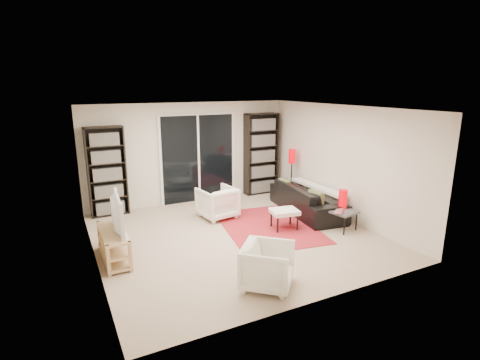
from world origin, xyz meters
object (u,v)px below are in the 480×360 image
Objects in this scene: sofa at (307,199)px; ottoman at (284,212)px; bookshelf_left at (107,172)px; armchair_front at (268,266)px; armchair_back at (217,203)px; bookshelf_right at (261,154)px; tv_stand at (114,244)px; floor_lamp at (292,162)px; side_table at (343,213)px.

sofa is 1.17m from ottoman.
bookshelf_left reaches higher than armchair_front.
bookshelf_left is 2.64× the size of armchair_back.
armchair_back is (2.05, -1.24, -0.64)m from bookshelf_left.
bookshelf_right reaches higher than bookshelf_left.
bookshelf_left is 3.30× the size of ottoman.
armchair_back is (2.32, 1.09, 0.07)m from tv_stand.
sofa is 3.10× the size of armchair_front.
sofa is 1.20m from floor_lamp.
floor_lamp reaches higher than armchair_back.
side_table is at bearing -21.79° from armchair_front.
ottoman is 1.14m from side_table.
floor_lamp is at bearing -66.49° from bookshelf_right.
tv_stand is 2.01× the size of ottoman.
armchair_back is at bearing 127.36° from ottoman.
armchair_front is at bearing -153.82° from side_table.
sofa is at bearing 89.70° from side_table.
armchair_front is at bearing 71.89° from armchair_back.
ottoman is (2.98, -2.45, -0.63)m from bookshelf_left.
armchair_back is 0.58× the size of floor_lamp.
armchair_front is 2.71m from side_table.
ottoman is at bearing -128.00° from floor_lamp.
bookshelf_right is 3.10m from side_table.
sofa is 1.17m from side_table.
floor_lamp reaches higher than sofa.
tv_stand is at bearing -150.48° from bookshelf_right.
bookshelf_right is 0.96× the size of sofa.
armchair_front reaches higher than tv_stand.
bookshelf_right is 4.86m from armchair_front.
armchair_front is at bearing -46.12° from tv_stand.
bookshelf_left is 3.91m from ottoman.
sofa is 3.69× the size of ottoman.
floor_lamp is at bearing -6.57° from sofa.
bookshelf_right reaches higher than side_table.
tv_stand is at bearing 103.93° from sofa.
armchair_front is (-2.31, -4.21, -0.73)m from bookshelf_right.
bookshelf_left is 2.77× the size of armchair_front.
bookshelf_left is 3.41× the size of side_table.
bookshelf_right is 3.56× the size of ottoman.
side_table is (0.12, -3.01, -0.69)m from bookshelf_right.
floor_lamp is (4.22, -0.86, -0.01)m from bookshelf_left.
tv_stand is at bearing 85.90° from armchair_front.
side_table is at bearing -172.90° from sofa.
armchair_back is at bearing 80.00° from sofa.
bookshelf_left is at bearing 72.49° from sofa.
armchair_front is at bearing -128.68° from floor_lamp.
armchair_front is at bearing -69.94° from bookshelf_left.
floor_lamp reaches higher than armchair_front.
ottoman is (3.24, -0.12, 0.08)m from tv_stand.
floor_lamp is (1.25, 1.60, 0.62)m from ottoman.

